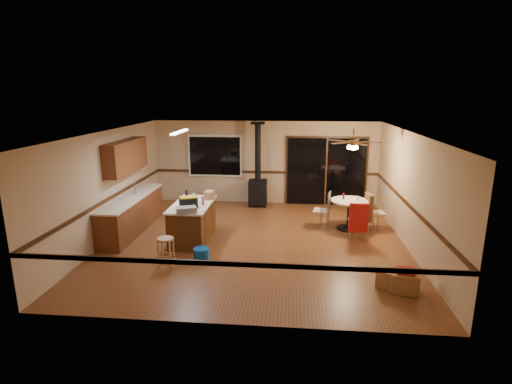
# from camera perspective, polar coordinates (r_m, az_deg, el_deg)

# --- Properties ---
(floor) EXTENTS (7.00, 7.00, 0.00)m
(floor) POSITION_cam_1_polar(r_m,az_deg,el_deg) (9.59, -0.17, -7.11)
(floor) COLOR brown
(floor) RESTS_ON ground
(ceiling) EXTENTS (7.00, 7.00, 0.00)m
(ceiling) POSITION_cam_1_polar(r_m,az_deg,el_deg) (8.98, -0.18, 8.53)
(ceiling) COLOR silver
(ceiling) RESTS_ON ground
(wall_back) EXTENTS (7.00, 0.00, 7.00)m
(wall_back) POSITION_cam_1_polar(r_m,az_deg,el_deg) (12.62, 1.36, 4.21)
(wall_back) COLOR tan
(wall_back) RESTS_ON ground
(wall_front) EXTENTS (7.00, 0.00, 7.00)m
(wall_front) POSITION_cam_1_polar(r_m,az_deg,el_deg) (5.89, -3.48, -7.64)
(wall_front) COLOR tan
(wall_front) RESTS_ON ground
(wall_left) EXTENTS (0.00, 7.00, 7.00)m
(wall_left) POSITION_cam_1_polar(r_m,az_deg,el_deg) (10.15, -20.26, 0.86)
(wall_left) COLOR tan
(wall_left) RESTS_ON ground
(wall_right) EXTENTS (0.00, 7.00, 7.00)m
(wall_right) POSITION_cam_1_polar(r_m,az_deg,el_deg) (9.53, 21.26, -0.05)
(wall_right) COLOR tan
(wall_right) RESTS_ON ground
(chair_rail) EXTENTS (7.00, 7.00, 0.08)m
(chair_rail) POSITION_cam_1_polar(r_m,az_deg,el_deg) (9.28, -0.17, -1.35)
(chair_rail) COLOR #351D0D
(chair_rail) RESTS_ON ground
(window) EXTENTS (1.72, 0.10, 1.32)m
(window) POSITION_cam_1_polar(r_m,az_deg,el_deg) (12.74, -5.88, 5.15)
(window) COLOR black
(window) RESTS_ON ground
(sliding_door) EXTENTS (2.52, 0.10, 2.10)m
(sliding_door) POSITION_cam_1_polar(r_m,az_deg,el_deg) (12.63, 9.98, 2.85)
(sliding_door) COLOR black
(sliding_door) RESTS_ON ground
(lower_cabinets) EXTENTS (0.60, 3.00, 0.86)m
(lower_cabinets) POSITION_cam_1_polar(r_m,az_deg,el_deg) (10.68, -17.27, -3.09)
(lower_cabinets) COLOR brown
(lower_cabinets) RESTS_ON ground
(countertop) EXTENTS (0.64, 3.04, 0.04)m
(countertop) POSITION_cam_1_polar(r_m,az_deg,el_deg) (10.56, -17.45, -0.76)
(countertop) COLOR beige
(countertop) RESTS_ON lower_cabinets
(upper_cabinets) EXTENTS (0.35, 2.00, 0.80)m
(upper_cabinets) POSITION_cam_1_polar(r_m,az_deg,el_deg) (10.59, -18.07, 4.88)
(upper_cabinets) COLOR brown
(upper_cabinets) RESTS_ON ground
(kitchen_island) EXTENTS (0.88, 1.68, 0.90)m
(kitchen_island) POSITION_cam_1_polar(r_m,az_deg,el_deg) (9.69, -9.06, -4.23)
(kitchen_island) COLOR #4D2B13
(kitchen_island) RESTS_ON ground
(wood_stove) EXTENTS (0.55, 0.50, 2.52)m
(wood_stove) POSITION_cam_1_polar(r_m,az_deg,el_deg) (12.31, 0.26, 1.25)
(wood_stove) COLOR black
(wood_stove) RESTS_ON ground
(ceiling_fan) EXTENTS (0.24, 0.24, 0.55)m
(ceiling_fan) POSITION_cam_1_polar(r_m,az_deg,el_deg) (10.22, 13.70, 6.63)
(ceiling_fan) COLOR brown
(ceiling_fan) RESTS_ON ceiling
(fluorescent_strip) EXTENTS (0.10, 1.20, 0.04)m
(fluorescent_strip) POSITION_cam_1_polar(r_m,az_deg,el_deg) (9.62, -10.86, 8.42)
(fluorescent_strip) COLOR white
(fluorescent_strip) RESTS_ON ceiling
(toolbox_grey) EXTENTS (0.49, 0.39, 0.14)m
(toolbox_grey) POSITION_cam_1_polar(r_m,az_deg,el_deg) (8.86, -9.92, -2.54)
(toolbox_grey) COLOR slate
(toolbox_grey) RESTS_ON kitchen_island
(toolbox_black) EXTENTS (0.46, 0.36, 0.22)m
(toolbox_black) POSITION_cam_1_polar(r_m,az_deg,el_deg) (9.25, -9.62, -1.53)
(toolbox_black) COLOR black
(toolbox_black) RESTS_ON kitchen_island
(toolbox_yellow_lid) EXTENTS (0.43, 0.34, 0.03)m
(toolbox_yellow_lid) POSITION_cam_1_polar(r_m,az_deg,el_deg) (9.22, -9.65, -0.77)
(toolbox_yellow_lid) COLOR gold
(toolbox_yellow_lid) RESTS_ON toolbox_black
(box_on_island) EXTENTS (0.23, 0.30, 0.20)m
(box_on_island) POSITION_cam_1_polar(r_m,az_deg,el_deg) (9.93, -6.69, -0.42)
(box_on_island) COLOR olive
(box_on_island) RESTS_ON kitchen_island
(bottle_dark) EXTENTS (0.09, 0.09, 0.25)m
(bottle_dark) POSITION_cam_1_polar(r_m,az_deg,el_deg) (9.92, -9.88, -0.39)
(bottle_dark) COLOR black
(bottle_dark) RESTS_ON kitchen_island
(bottle_pink) EXTENTS (0.08, 0.08, 0.21)m
(bottle_pink) POSITION_cam_1_polar(r_m,az_deg,el_deg) (9.42, -7.60, -1.22)
(bottle_pink) COLOR #D84C8C
(bottle_pink) RESTS_ON kitchen_island
(bottle_white) EXTENTS (0.07, 0.07, 0.17)m
(bottle_white) POSITION_cam_1_polar(r_m,az_deg,el_deg) (9.83, -8.87, -0.70)
(bottle_white) COLOR white
(bottle_white) RESTS_ON kitchen_island
(bar_stool) EXTENTS (0.36, 0.36, 0.59)m
(bar_stool) POSITION_cam_1_polar(r_m,az_deg,el_deg) (8.48, -12.73, -8.28)
(bar_stool) COLOR tan
(bar_stool) RESTS_ON floor
(blue_bucket) EXTENTS (0.37, 0.37, 0.28)m
(blue_bucket) POSITION_cam_1_polar(r_m,az_deg,el_deg) (8.60, -7.80, -8.84)
(blue_bucket) COLOR #0B4CA4
(blue_bucket) RESTS_ON floor
(dining_table) EXTENTS (0.95, 0.95, 0.78)m
(dining_table) POSITION_cam_1_polar(r_m,az_deg,el_deg) (10.56, 13.17, -2.43)
(dining_table) COLOR black
(dining_table) RESTS_ON ground
(glass_red) EXTENTS (0.06, 0.06, 0.15)m
(glass_red) POSITION_cam_1_polar(r_m,az_deg,el_deg) (10.55, 12.39, -0.57)
(glass_red) COLOR #590C14
(glass_red) RESTS_ON dining_table
(glass_cream) EXTENTS (0.06, 0.06, 0.13)m
(glass_cream) POSITION_cam_1_polar(r_m,az_deg,el_deg) (10.46, 14.28, -0.89)
(glass_cream) COLOR beige
(glass_cream) RESTS_ON dining_table
(chair_left) EXTENTS (0.48, 0.48, 0.51)m
(chair_left) POSITION_cam_1_polar(r_m,az_deg,el_deg) (10.55, 9.92, -1.96)
(chair_left) COLOR #C1A78F
(chair_left) RESTS_ON ground
(chair_near) EXTENTS (0.44, 0.47, 0.70)m
(chair_near) POSITION_cam_1_polar(r_m,az_deg,el_deg) (9.72, 14.41, -3.56)
(chair_near) COLOR #C1A78F
(chair_near) RESTS_ON ground
(chair_right) EXTENTS (0.50, 0.47, 0.70)m
(chair_right) POSITION_cam_1_polar(r_m,az_deg,el_deg) (10.66, 15.93, -2.10)
(chair_right) COLOR #C1A78F
(chair_right) RESTS_ON ground
(box_under_window) EXTENTS (0.55, 0.49, 0.37)m
(box_under_window) POSITION_cam_1_polar(r_m,az_deg,el_deg) (12.74, -7.20, -0.95)
(box_under_window) COLOR olive
(box_under_window) RESTS_ON floor
(box_corner_a) EXTENTS (0.52, 0.46, 0.35)m
(box_corner_a) POSITION_cam_1_polar(r_m,az_deg,el_deg) (7.78, 20.46, -11.95)
(box_corner_a) COLOR olive
(box_corner_a) RESTS_ON floor
(box_corner_b) EXTENTS (0.53, 0.51, 0.33)m
(box_corner_b) POSITION_cam_1_polar(r_m,az_deg,el_deg) (7.83, 18.55, -11.67)
(box_corner_b) COLOR olive
(box_corner_b) RESTS_ON floor
(box_small_red) EXTENTS (0.33, 0.29, 0.08)m
(box_small_red) POSITION_cam_1_polar(r_m,az_deg,el_deg) (7.69, 20.60, -10.50)
(box_small_red) COLOR maroon
(box_small_red) RESTS_ON box_corner_a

